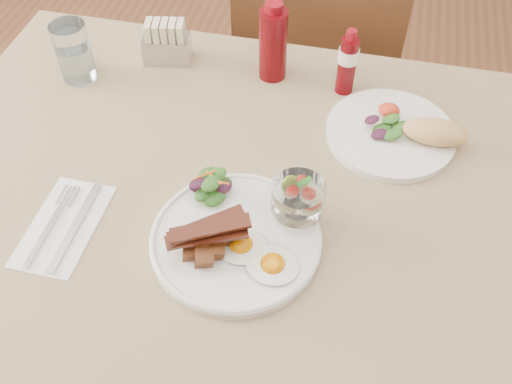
{
  "coord_description": "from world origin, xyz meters",
  "views": [
    {
      "loc": [
        0.12,
        -0.65,
        1.52
      ],
      "look_at": [
        -0.01,
        -0.06,
        0.82
      ],
      "focal_mm": 40.0,
      "sensor_mm": 36.0,
      "label": 1
    }
  ],
  "objects_px": {
    "fruit_cup": "(298,198)",
    "water_glass": "(75,55)",
    "chair_far": "(317,69)",
    "second_plate": "(401,132)",
    "sugar_caddy": "(167,44)",
    "hot_sauce_bottle": "(347,62)",
    "main_plate": "(236,240)",
    "ketchup_bottle": "(273,43)",
    "table": "(268,221)"
  },
  "relations": [
    {
      "from": "chair_far",
      "to": "ketchup_bottle",
      "type": "distance_m",
      "value": 0.47
    },
    {
      "from": "sugar_caddy",
      "to": "water_glass",
      "type": "relative_size",
      "value": 0.89
    },
    {
      "from": "fruit_cup",
      "to": "ketchup_bottle",
      "type": "relative_size",
      "value": 0.52
    },
    {
      "from": "chair_far",
      "to": "water_glass",
      "type": "relative_size",
      "value": 7.51
    },
    {
      "from": "main_plate",
      "to": "water_glass",
      "type": "height_order",
      "value": "water_glass"
    },
    {
      "from": "hot_sauce_bottle",
      "to": "main_plate",
      "type": "bearing_deg",
      "value": -105.96
    },
    {
      "from": "fruit_cup",
      "to": "water_glass",
      "type": "height_order",
      "value": "water_glass"
    },
    {
      "from": "main_plate",
      "to": "ketchup_bottle",
      "type": "bearing_deg",
      "value": 94.21
    },
    {
      "from": "main_plate",
      "to": "fruit_cup",
      "type": "xyz_separation_m",
      "value": [
        0.09,
        0.06,
        0.06
      ]
    },
    {
      "from": "hot_sauce_bottle",
      "to": "chair_far",
      "type": "bearing_deg",
      "value": 104.56
    },
    {
      "from": "second_plate",
      "to": "water_glass",
      "type": "height_order",
      "value": "water_glass"
    },
    {
      "from": "sugar_caddy",
      "to": "water_glass",
      "type": "distance_m",
      "value": 0.19
    },
    {
      "from": "main_plate",
      "to": "second_plate",
      "type": "xyz_separation_m",
      "value": [
        0.25,
        0.31,
        0.01
      ]
    },
    {
      "from": "second_plate",
      "to": "water_glass",
      "type": "bearing_deg",
      "value": 176.59
    },
    {
      "from": "fruit_cup",
      "to": "hot_sauce_bottle",
      "type": "distance_m",
      "value": 0.37
    },
    {
      "from": "table",
      "to": "second_plate",
      "type": "relative_size",
      "value": 4.95
    },
    {
      "from": "table",
      "to": "hot_sauce_bottle",
      "type": "bearing_deg",
      "value": 72.96
    },
    {
      "from": "chair_far",
      "to": "water_glass",
      "type": "distance_m",
      "value": 0.7
    },
    {
      "from": "main_plate",
      "to": "water_glass",
      "type": "bearing_deg",
      "value": 141.0
    },
    {
      "from": "ketchup_bottle",
      "to": "hot_sauce_bottle",
      "type": "relative_size",
      "value": 1.18
    },
    {
      "from": "fruit_cup",
      "to": "second_plate",
      "type": "xyz_separation_m",
      "value": [
        0.16,
        0.24,
        -0.05
      ]
    },
    {
      "from": "ketchup_bottle",
      "to": "hot_sauce_bottle",
      "type": "xyz_separation_m",
      "value": [
        0.16,
        -0.02,
        -0.01
      ]
    },
    {
      "from": "chair_far",
      "to": "sugar_caddy",
      "type": "xyz_separation_m",
      "value": [
        -0.3,
        -0.34,
        0.27
      ]
    },
    {
      "from": "table",
      "to": "main_plate",
      "type": "bearing_deg",
      "value": -103.26
    },
    {
      "from": "second_plate",
      "to": "sugar_caddy",
      "type": "relative_size",
      "value": 2.44
    },
    {
      "from": "table",
      "to": "chair_far",
      "type": "relative_size",
      "value": 1.43
    },
    {
      "from": "second_plate",
      "to": "ketchup_bottle",
      "type": "bearing_deg",
      "value": 154.18
    },
    {
      "from": "second_plate",
      "to": "water_glass",
      "type": "distance_m",
      "value": 0.68
    },
    {
      "from": "main_plate",
      "to": "second_plate",
      "type": "relative_size",
      "value": 1.04
    },
    {
      "from": "chair_far",
      "to": "second_plate",
      "type": "bearing_deg",
      "value": -65.62
    },
    {
      "from": "ketchup_bottle",
      "to": "water_glass",
      "type": "relative_size",
      "value": 1.38
    },
    {
      "from": "ketchup_bottle",
      "to": "chair_far",
      "type": "bearing_deg",
      "value": 79.78
    },
    {
      "from": "ketchup_bottle",
      "to": "second_plate",
      "type": "bearing_deg",
      "value": -25.82
    },
    {
      "from": "fruit_cup",
      "to": "sugar_caddy",
      "type": "xyz_separation_m",
      "value": [
        -0.35,
        0.38,
        -0.02
      ]
    },
    {
      "from": "fruit_cup",
      "to": "second_plate",
      "type": "relative_size",
      "value": 0.33
    },
    {
      "from": "ketchup_bottle",
      "to": "fruit_cup",
      "type": "bearing_deg",
      "value": -72.34
    },
    {
      "from": "main_plate",
      "to": "sugar_caddy",
      "type": "xyz_separation_m",
      "value": [
        -0.27,
        0.45,
        0.03
      ]
    },
    {
      "from": "fruit_cup",
      "to": "main_plate",
      "type": "bearing_deg",
      "value": -143.88
    },
    {
      "from": "main_plate",
      "to": "fruit_cup",
      "type": "bearing_deg",
      "value": 36.12
    },
    {
      "from": "main_plate",
      "to": "chair_far",
      "type": "bearing_deg",
      "value": 87.87
    },
    {
      "from": "fruit_cup",
      "to": "sugar_caddy",
      "type": "bearing_deg",
      "value": 132.81
    },
    {
      "from": "second_plate",
      "to": "ketchup_bottle",
      "type": "distance_m",
      "value": 0.32
    },
    {
      "from": "fruit_cup",
      "to": "ketchup_bottle",
      "type": "height_order",
      "value": "ketchup_bottle"
    },
    {
      "from": "sugar_caddy",
      "to": "ketchup_bottle",
      "type": "bearing_deg",
      "value": -11.47
    },
    {
      "from": "ketchup_bottle",
      "to": "table",
      "type": "bearing_deg",
      "value": -79.06
    },
    {
      "from": "fruit_cup",
      "to": "hot_sauce_bottle",
      "type": "bearing_deg",
      "value": 84.62
    },
    {
      "from": "table",
      "to": "water_glass",
      "type": "relative_size",
      "value": 10.74
    },
    {
      "from": "sugar_caddy",
      "to": "hot_sauce_bottle",
      "type": "bearing_deg",
      "value": -13.52
    },
    {
      "from": "chair_far",
      "to": "second_plate",
      "type": "xyz_separation_m",
      "value": [
        0.22,
        -0.48,
        0.24
      ]
    },
    {
      "from": "main_plate",
      "to": "hot_sauce_bottle",
      "type": "height_order",
      "value": "hot_sauce_bottle"
    }
  ]
}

